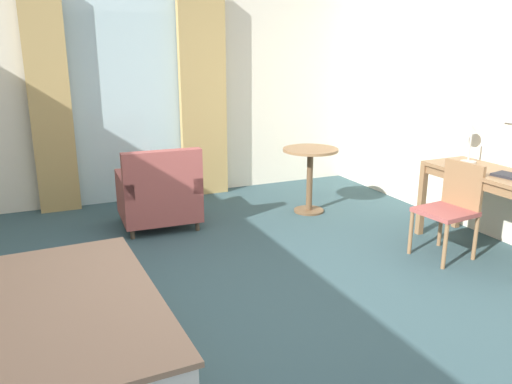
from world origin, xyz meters
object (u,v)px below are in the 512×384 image
object	(u,v)px
desk_lamp	(469,131)
round_cafe_table	(310,166)
desk_chair	(452,205)
armchair_by_window	(159,196)
writing_desk	(494,182)

from	to	relation	value
desk_lamp	round_cafe_table	xyz separation A→B (m)	(-1.06, 1.22, -0.51)
desk_chair	desk_lamp	bearing A→B (deg)	37.43
desk_chair	armchair_by_window	world-z (taller)	armchair_by_window
armchair_by_window	round_cafe_table	size ratio (longest dim) A/B	1.17
armchair_by_window	round_cafe_table	xyz separation A→B (m)	(1.70, -0.19, 0.20)
armchair_by_window	round_cafe_table	bearing A→B (deg)	-6.24
round_cafe_table	armchair_by_window	bearing A→B (deg)	173.76
writing_desk	desk_lamp	xyz separation A→B (m)	(0.14, 0.49, 0.39)
writing_desk	desk_lamp	size ratio (longest dim) A/B	3.09
desk_lamp	armchair_by_window	world-z (taller)	desk_lamp
writing_desk	round_cafe_table	xyz separation A→B (m)	(-0.93, 1.71, -0.12)
armchair_by_window	round_cafe_table	distance (m)	1.72
desk_chair	round_cafe_table	xyz separation A→B (m)	(-0.53, 1.64, 0.06)
desk_lamp	desk_chair	bearing A→B (deg)	-142.57
writing_desk	desk_chair	distance (m)	0.44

